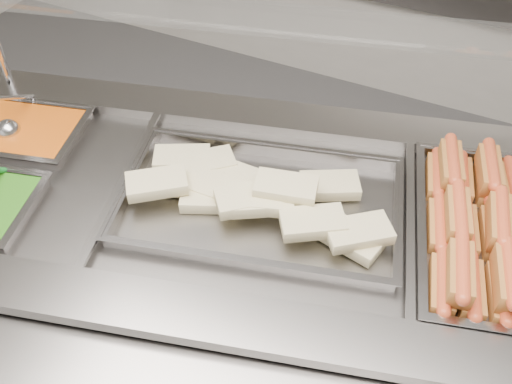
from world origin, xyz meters
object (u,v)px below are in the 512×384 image
at_px(pan_hotdogs, 489,242).
at_px(pan_wraps, 260,206).
at_px(ladle, 9,129).
at_px(sneeze_guard, 253,20).
at_px(steam_counter, 240,298).

bearing_deg(pan_hotdogs, pan_wraps, -165.25).
height_order(pan_hotdogs, pan_wraps, same).
relative_size(pan_hotdogs, ladle, 3.26).
height_order(pan_hotdogs, ladle, ladle).
distance_m(sneeze_guard, ladle, 0.85).
height_order(sneeze_guard, pan_wraps, sneeze_guard).
xyz_separation_m(sneeze_guard, ladle, (-0.70, -0.28, -0.39)).
bearing_deg(pan_wraps, sneeze_guard, 120.09).
bearing_deg(steam_counter, ladle, -176.05).
relative_size(pan_wraps, ladle, 4.00).
distance_m(pan_hotdogs, ladle, 1.44).
height_order(steam_counter, sneeze_guard, sneeze_guard).
relative_size(sneeze_guard, pan_wraps, 2.20).
bearing_deg(sneeze_guard, pan_wraps, -59.91).
bearing_deg(pan_hotdogs, sneeze_guard, 175.47).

